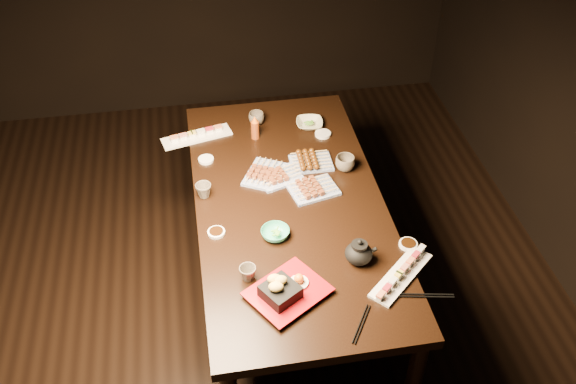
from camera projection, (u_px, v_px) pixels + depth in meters
The scene contains 23 objects.
ground at pixel (216, 370), 3.24m from camera, with size 5.00×5.00×0.00m, color black.
dining_table at pixel (290, 256), 3.33m from camera, with size 0.90×1.80×0.75m, color black.
sushi_platter_near at pixel (401, 273), 2.70m from camera, with size 0.36×0.10×0.04m, color white, non-canonical shape.
sushi_platter_far at pixel (196, 134), 3.47m from camera, with size 0.38×0.11×0.05m, color white, non-canonical shape.
yakitori_plate_center at pixel (280, 174), 3.20m from camera, with size 0.21×0.16×0.05m, color #828EB6, non-canonical shape.
yakitori_plate_right at pixel (314, 186), 3.12m from camera, with size 0.23×0.17×0.06m, color #828EB6, non-canonical shape.
yakitori_plate_left at pixel (264, 171), 3.22m from camera, with size 0.23×0.17×0.06m, color #828EB6, non-canonical shape.
tsukune_plate at pixel (311, 160), 3.29m from camera, with size 0.21×0.16×0.05m, color #828EB6, non-canonical shape.
edamame_bowl_green at pixel (275, 233), 2.89m from camera, with size 0.13×0.13×0.04m, color #34A179.
edamame_bowl_cream at pixel (309, 124), 3.55m from camera, with size 0.15×0.15×0.04m, color beige.
tempura_tray at pixel (288, 286), 2.60m from camera, with size 0.31×0.25×0.11m, color black, non-canonical shape.
teacup_near_left at pixel (248, 273), 2.69m from camera, with size 0.07×0.07×0.07m, color brown.
teacup_mid_right at pixel (345, 163), 3.25m from camera, with size 0.10×0.10×0.08m, color brown.
teacup_far_left at pixel (204, 191), 3.09m from camera, with size 0.08×0.08×0.07m, color brown.
teacup_far_right at pixel (256, 118), 3.57m from camera, with size 0.09×0.09×0.07m, color brown.
teapot at pixel (359, 251), 2.75m from camera, with size 0.14×0.14×0.12m, color black, non-canonical shape.
condiment_bottle at pixel (255, 127), 3.44m from camera, with size 0.04×0.04×0.14m, color maroon.
sauce_dish_west at pixel (216, 232), 2.91m from camera, with size 0.08×0.08×0.01m, color white.
sauce_dish_east at pixel (323, 134), 3.50m from camera, with size 0.09×0.09×0.02m, color white.
sauce_dish_se at pixel (408, 244), 2.85m from camera, with size 0.08×0.08×0.01m, color white.
sauce_dish_nw at pixel (206, 160), 3.32m from camera, with size 0.08×0.08×0.01m, color white.
chopsticks_near at pixel (361, 324), 2.52m from camera, with size 0.20×0.02×0.01m, color black, non-canonical shape.
chopsticks_se at pixel (424, 296), 2.63m from camera, with size 0.25×0.02×0.01m, color black, non-canonical shape.
Camera 1 is at (0.04, -1.91, 2.79)m, focal length 40.00 mm.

